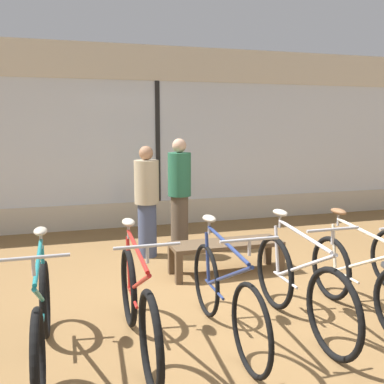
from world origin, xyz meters
TOP-DOWN VIEW (x-y plane):
  - ground_plane at (0.00, 0.00)m, footprint 24.00×24.00m
  - shop_back_wall at (0.00, 3.91)m, footprint 12.00×0.08m
  - bicycle_far_left at (-1.83, -0.42)m, footprint 0.46×1.69m
  - bicycle_left at (-1.09, -0.44)m, footprint 0.46×1.78m
  - bicycle_center_left at (-0.34, -0.44)m, footprint 0.46×1.76m
  - bicycle_center_right at (0.37, -0.45)m, footprint 0.46×1.74m
  - bicycle_right at (1.05, -0.43)m, footprint 0.46×1.69m
  - display_bench at (0.27, 1.11)m, footprint 1.40×0.44m
  - customer_near_rack at (-0.55, 2.08)m, footprint 0.35×0.35m
  - customer_by_window at (-0.01, 2.32)m, footprint 0.48×0.48m

SIDE VIEW (x-z plane):
  - ground_plane at x=0.00m, z-range 0.00..0.00m
  - display_bench at x=0.27m, z-range 0.13..0.53m
  - bicycle_far_left at x=-1.83m, z-range -0.14..0.88m
  - bicycle_right at x=1.05m, z-range -0.14..0.89m
  - bicycle_left at x=-1.09m, z-range -0.13..0.92m
  - bicycle_center_left at x=-0.34m, z-range -0.12..0.91m
  - bicycle_center_right at x=0.37m, z-range -0.12..0.93m
  - customer_near_rack at x=-0.55m, z-range 0.03..1.59m
  - customer_by_window at x=-0.01m, z-range 0.04..1.68m
  - shop_back_wall at x=0.00m, z-range 0.04..3.24m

